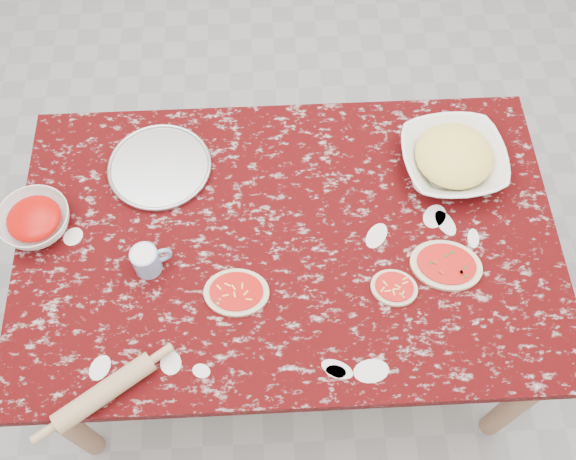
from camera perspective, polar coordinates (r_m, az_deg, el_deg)
The scene contains 10 objects.
ground at distance 2.61m, azimuth 0.00°, elevation -8.45°, with size 4.00×4.00×0.00m, color gray.
worktable at distance 2.00m, azimuth 0.00°, elevation -1.83°, with size 1.60×1.00×0.75m.
pizza_tray at distance 2.08m, azimuth -11.15°, elevation 5.39°, with size 0.32×0.32×0.01m, color #B2B2B7.
sauce_bowl at distance 2.05m, azimuth -21.24°, elevation 0.75°, with size 0.21×0.21×0.07m, color white.
cheese_bowl at distance 2.08m, azimuth 14.20°, elevation 5.96°, with size 0.32×0.32×0.08m, color white.
flour_mug at distance 1.88m, azimuth -12.22°, elevation -2.60°, with size 0.11×0.08×0.09m.
pizza_left at distance 1.84m, azimuth -4.53°, elevation -5.46°, with size 0.20×0.16×0.02m.
pizza_mid at distance 1.87m, azimuth 9.27°, elevation -5.01°, with size 0.16×0.14×0.02m.
pizza_right at distance 1.93m, azimuth 13.66°, elevation -3.00°, with size 0.24×0.20×0.02m.
rolling_pin at distance 1.79m, azimuth -15.76°, elevation -13.49°, with size 0.06×0.06×0.28m, color tan.
Camera 1 is at (-0.04, -0.90, 2.45)m, focal length 40.64 mm.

